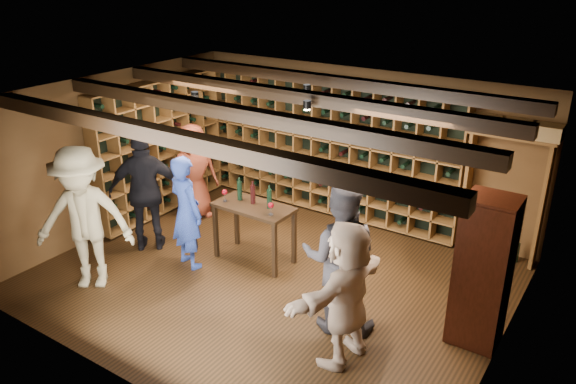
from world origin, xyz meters
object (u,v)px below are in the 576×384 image
Objects in this scene: display_cabinet at (482,274)px; man_grey_suit at (340,258)px; tasting_table at (254,212)px; guest_red_floral at (194,171)px; man_blue_shirt at (186,212)px; guest_woman_black at (146,191)px; guest_beige at (346,293)px; guest_khaki at (84,219)px.

man_grey_suit reaches higher than display_cabinet.
guest_red_floral is at bearing 159.64° from tasting_table.
man_grey_suit is at bearing -168.62° from man_blue_shirt.
guest_woman_black reaches higher than display_cabinet.
man_blue_shirt is 0.89× the size of guest_woman_black.
tasting_table is at bearing -124.38° from man_blue_shirt.
man_blue_shirt is at bearing -117.89° from guest_red_floral.
guest_red_floral is 1.86m from tasting_table.
guest_beige is at bearing -177.78° from man_blue_shirt.
tasting_table is (-3.21, 0.09, -0.09)m from display_cabinet.
man_blue_shirt is at bearing -92.95° from guest_beige.
guest_beige is (3.54, 0.53, -0.15)m from guest_khaki.
man_grey_suit is at bearing -88.40° from guest_red_floral.
display_cabinet is at bearing -158.23° from man_blue_shirt.
man_blue_shirt is 1.02× the size of guest_red_floral.
tasting_table is (1.42, 1.74, -0.21)m from guest_khaki.
guest_beige is at bearing -28.92° from tasting_table.
man_blue_shirt is 1.42× the size of tasting_table.
guest_red_floral is at bearing 62.49° from guest_khaki.
guest_khaki is (-4.63, -1.65, 0.12)m from display_cabinet.
display_cabinet is at bearing -75.31° from guest_red_floral.
man_grey_suit reaches higher than guest_beige.
guest_red_floral is (-3.51, 1.41, -0.12)m from man_grey_suit.
display_cabinet is 5.00m from guest_red_floral.
man_grey_suit is at bearing 137.42° from guest_woman_black.
guest_beige is (2.81, -0.59, 0.00)m from man_blue_shirt.
display_cabinet is at bearing -15.22° from guest_khaki.
guest_woman_black is 0.95× the size of guest_khaki.
guest_khaki is at bearing -160.37° from display_cabinet.
tasting_table is at bearing -110.90° from guest_beige.
guest_beige is (-1.09, -1.12, -0.03)m from display_cabinet.
guest_red_floral is 0.88× the size of guest_woman_black.
man_blue_shirt is 1.65m from guest_red_floral.
display_cabinet reaches higher than guest_beige.
guest_red_floral is 1.26m from guest_woman_black.
man_grey_suit reaches higher than guest_woman_black.
display_cabinet reaches higher than tasting_table.
guest_khaki reaches higher than guest_beige.
guest_woman_black is 1.60× the size of tasting_table.
display_cabinet is 1.57m from man_grey_suit.
guest_beige reaches higher than guest_red_floral.
man_blue_shirt reaches higher than tasting_table.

